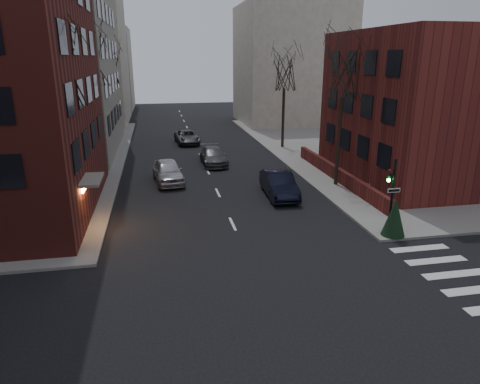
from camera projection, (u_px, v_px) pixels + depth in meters
name	position (u px, v px, depth m)	size (l,w,h in m)	color
ground	(299.00, 366.00, 13.23)	(160.00, 160.00, 0.00)	black
sidewalk_far_right	(466.00, 144.00, 46.52)	(44.00, 44.00, 0.15)	gray
building_right_brick	(431.00, 107.00, 32.33)	(12.00, 14.00, 11.00)	maroon
low_wall_right	(337.00, 174.00, 32.50)	(0.35, 16.00, 1.00)	maroon
building_distant_la	(72.00, 58.00, 59.28)	(14.00, 16.00, 18.00)	beige
building_distant_ra	(290.00, 65.00, 60.32)	(14.00, 14.00, 16.00)	beige
building_distant_lb	(102.00, 69.00, 76.16)	(10.00, 12.00, 14.00)	beige
traffic_signal	(390.00, 201.00, 22.51)	(0.76, 0.44, 4.00)	black
tree_left_a	(58.00, 70.00, 22.19)	(4.18, 4.18, 10.26)	#2D231C
tree_left_b	(90.00, 60.00, 33.28)	(4.40, 4.40, 10.80)	#2D231C
tree_left_c	(109.00, 67.00, 46.65)	(3.96, 3.96, 9.72)	#2D231C
tree_right_a	(343.00, 74.00, 29.24)	(3.96, 3.96, 9.72)	#2D231C
tree_right_b	(284.00, 73.00, 42.48)	(3.74, 3.74, 9.18)	#2D231C
streetlamp_near	(98.00, 127.00, 31.06)	(0.36, 0.36, 6.28)	black
streetlamp_far	(119.00, 101.00, 49.78)	(0.36, 0.36, 6.28)	black
parked_sedan	(279.00, 184.00, 29.11)	(1.79, 5.14, 1.69)	black
car_lane_silver	(168.00, 171.00, 32.37)	(2.03, 5.04, 1.72)	#AAAAB0
car_lane_gray	(213.00, 156.00, 37.85)	(2.06, 5.07, 1.47)	#46454B
car_lane_far	(187.00, 137.00, 46.93)	(2.36, 5.12, 1.42)	#3E3F43
sandwich_board	(368.00, 190.00, 28.73)	(0.38, 0.53, 0.85)	silver
evergreen_shrub	(395.00, 217.00, 22.27)	(1.22, 1.22, 2.03)	black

